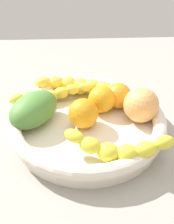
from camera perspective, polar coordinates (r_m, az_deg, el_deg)
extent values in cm
cube|color=#9B968D|center=(59.63, 0.00, -5.32)|extent=(120.00, 120.00, 3.00)
cylinder|color=silver|center=(57.93, 0.00, -3.34)|extent=(32.09, 32.09, 2.29)
torus|color=silver|center=(56.35, 0.00, -1.29)|extent=(34.10, 34.10, 2.88)
ellipsoid|color=yellow|center=(62.22, 6.06, 4.67)|extent=(4.81, 4.90, 2.81)
ellipsoid|color=yellow|center=(63.97, 3.70, 5.27)|extent=(5.25, 5.10, 3.31)
ellipsoid|color=yellow|center=(65.41, 1.18, 5.61)|extent=(5.35, 5.23, 3.81)
ellipsoid|color=yellow|center=(66.50, -1.44, 5.70)|extent=(5.10, 5.27, 4.32)
ellipsoid|color=yellow|center=(66.79, -4.14, 6.20)|extent=(4.40, 4.16, 3.81)
ellipsoid|color=yellow|center=(66.72, -6.89, 6.43)|extent=(4.37, 3.69, 3.31)
ellipsoid|color=yellow|center=(66.28, -9.63, 6.41)|extent=(4.70, 3.84, 2.81)
ellipsoid|color=yellow|center=(47.61, -2.82, -5.32)|extent=(4.84, 4.46, 2.50)
ellipsoid|color=yellow|center=(46.99, 0.76, -7.35)|extent=(5.06, 4.52, 3.04)
ellipsoid|color=yellow|center=(47.04, 4.69, -8.91)|extent=(4.93, 4.51, 3.58)
ellipsoid|color=yellow|center=(47.17, 8.78, -9.14)|extent=(4.40, 3.86, 3.58)
ellipsoid|color=yellow|center=(47.36, 12.85, -8.06)|extent=(4.49, 3.50, 3.04)
ellipsoid|color=yellow|center=(48.21, 16.55, -6.47)|extent=(4.72, 3.62, 2.50)
ellipsoid|color=yellow|center=(63.11, -0.70, 5.52)|extent=(3.78, 2.53, 2.10)
ellipsoid|color=yellow|center=(63.56, -3.19, 4.99)|extent=(3.56, 2.52, 2.48)
ellipsoid|color=yellow|center=(63.81, -5.63, 4.28)|extent=(3.92, 3.34, 2.86)
ellipsoid|color=yellow|center=(63.87, -8.03, 3.40)|extent=(4.30, 4.10, 3.24)
ellipsoid|color=yellow|center=(63.01, -10.47, 3.38)|extent=(4.40, 4.05, 2.86)
ellipsoid|color=yellow|center=(61.96, -12.88, 3.19)|extent=(4.32, 3.98, 2.48)
ellipsoid|color=yellow|center=(60.72, -15.23, 2.84)|extent=(4.07, 3.88, 2.10)
sphere|color=orange|center=(61.39, 6.93, 3.65)|extent=(6.11, 6.11, 6.11)
sphere|color=orange|center=(59.50, 3.26, 2.84)|extent=(6.28, 6.28, 6.28)
sphere|color=orange|center=(54.61, -0.81, -0.32)|extent=(6.46, 6.46, 6.46)
sphere|color=#F8A65C|center=(57.31, 11.83, 1.52)|extent=(7.73, 7.73, 7.73)
ellipsoid|color=#4F8638|center=(56.78, -11.62, 0.61)|extent=(13.71, 14.99, 6.77)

